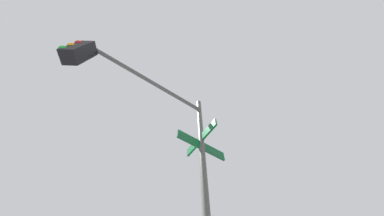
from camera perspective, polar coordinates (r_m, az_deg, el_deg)
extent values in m
cylinder|color=#474C47|center=(2.89, 4.09, -25.56)|extent=(0.12, 0.12, 5.51)
cylinder|color=#474C47|center=(4.38, -13.20, 8.26)|extent=(2.45, 1.58, 0.09)
cube|color=black|center=(4.20, -32.25, 14.86)|extent=(0.28, 0.28, 0.80)
sphere|color=red|center=(4.46, -32.43, 16.63)|extent=(0.18, 0.18, 0.18)
sphere|color=orange|center=(4.25, -34.04, 15.68)|extent=(0.18, 0.18, 0.18)
sphere|color=green|center=(4.05, -35.80, 14.62)|extent=(0.18, 0.18, 0.18)
cube|color=#0F5128|center=(3.55, 3.07, -11.91)|extent=(0.95, 0.62, 0.20)
cube|color=#0F5128|center=(3.71, 2.91, -9.62)|extent=(0.56, 0.87, 0.20)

